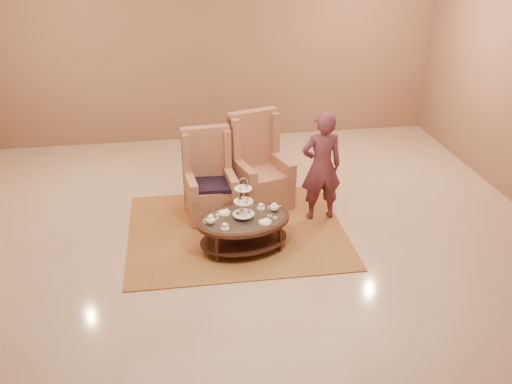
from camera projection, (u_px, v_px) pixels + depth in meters
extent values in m
plane|color=#C0A68E|center=(251.00, 245.00, 7.34)|extent=(8.00, 8.00, 0.00)
cube|color=silver|center=(251.00, 245.00, 7.34)|extent=(8.00, 8.00, 0.02)
cube|color=#88604A|center=(217.00, 44.00, 10.11)|extent=(8.00, 0.04, 3.50)
cube|color=#A4763A|center=(237.00, 231.00, 7.66)|extent=(2.88, 2.41, 0.02)
cylinder|color=black|center=(217.00, 249.00, 6.88)|extent=(0.06, 0.06, 0.39)
cylinder|color=black|center=(280.00, 238.00, 7.12)|extent=(0.06, 0.06, 0.39)
cylinder|color=black|center=(208.00, 232.00, 7.25)|extent=(0.06, 0.06, 0.39)
cylinder|color=black|center=(268.00, 222.00, 7.48)|extent=(0.06, 0.06, 0.39)
cylinder|color=silver|center=(243.00, 201.00, 6.97)|extent=(0.01, 0.01, 0.48)
torus|color=silver|center=(243.00, 183.00, 6.86)|extent=(0.12, 0.03, 0.12)
cylinder|color=silver|center=(243.00, 214.00, 7.05)|extent=(0.31, 0.31, 0.01)
cylinder|color=silver|center=(243.00, 201.00, 6.97)|extent=(0.28, 0.28, 0.01)
cylinder|color=silver|center=(243.00, 189.00, 6.89)|extent=(0.25, 0.25, 0.01)
cylinder|color=#C0626B|center=(249.00, 212.00, 7.06)|extent=(0.04, 0.04, 0.03)
cylinder|color=tan|center=(242.00, 210.00, 7.10)|extent=(0.04, 0.04, 0.03)
cylinder|color=brown|center=(238.00, 213.00, 7.02)|extent=(0.04, 0.04, 0.03)
cylinder|color=beige|center=(245.00, 215.00, 6.98)|extent=(0.04, 0.04, 0.03)
ellipsoid|color=tan|center=(248.00, 198.00, 7.00)|extent=(0.05, 0.05, 0.03)
ellipsoid|color=brown|center=(240.00, 198.00, 7.01)|extent=(0.05, 0.05, 0.03)
ellipsoid|color=beige|center=(239.00, 201.00, 6.93)|extent=(0.05, 0.05, 0.03)
ellipsoid|color=#C0626B|center=(246.00, 202.00, 6.91)|extent=(0.05, 0.05, 0.03)
cube|color=brown|center=(246.00, 186.00, 6.93)|extent=(0.05, 0.04, 0.02)
cube|color=beige|center=(239.00, 186.00, 6.92)|extent=(0.05, 0.04, 0.02)
cube|color=#C0626B|center=(240.00, 189.00, 6.85)|extent=(0.05, 0.04, 0.02)
cube|color=tan|center=(247.00, 189.00, 6.86)|extent=(0.05, 0.04, 0.02)
ellipsoid|color=silver|center=(211.00, 220.00, 6.91)|extent=(0.13, 0.13, 0.09)
cylinder|color=silver|center=(210.00, 217.00, 6.89)|extent=(0.06, 0.06, 0.01)
sphere|color=silver|center=(210.00, 216.00, 6.88)|extent=(0.02, 0.02, 0.02)
cone|color=silver|center=(216.00, 219.00, 6.93)|extent=(0.07, 0.04, 0.05)
torus|color=silver|center=(206.00, 221.00, 6.89)|extent=(0.07, 0.02, 0.07)
ellipsoid|color=silver|center=(274.00, 207.00, 7.21)|extent=(0.13, 0.13, 0.09)
cylinder|color=silver|center=(274.00, 204.00, 7.19)|extent=(0.06, 0.06, 0.01)
sphere|color=silver|center=(274.00, 203.00, 7.19)|extent=(0.02, 0.02, 0.02)
cone|color=silver|center=(280.00, 206.00, 7.23)|extent=(0.07, 0.04, 0.05)
torus|color=silver|center=(270.00, 208.00, 7.20)|extent=(0.07, 0.02, 0.07)
cylinder|color=silver|center=(225.00, 228.00, 6.84)|extent=(0.12, 0.12, 0.01)
cylinder|color=silver|center=(225.00, 226.00, 6.83)|extent=(0.07, 0.07, 0.05)
torus|color=silver|center=(228.00, 225.00, 6.84)|extent=(0.04, 0.01, 0.03)
cylinder|color=silver|center=(261.00, 208.00, 7.30)|extent=(0.12, 0.12, 0.01)
cylinder|color=silver|center=(261.00, 206.00, 7.29)|extent=(0.07, 0.07, 0.05)
torus|color=silver|center=(264.00, 205.00, 7.30)|extent=(0.04, 0.01, 0.03)
cylinder|color=silver|center=(224.00, 213.00, 7.18)|extent=(0.18, 0.18, 0.01)
cube|color=#F3E7CD|center=(224.00, 212.00, 7.17)|extent=(0.16, 0.14, 0.02)
cylinder|color=silver|center=(265.00, 222.00, 6.97)|extent=(0.18, 0.18, 0.01)
cube|color=#F3E7CD|center=(265.00, 221.00, 6.96)|extent=(0.16, 0.14, 0.02)
cylinder|color=silver|center=(217.00, 216.00, 7.05)|extent=(0.05, 0.05, 0.06)
cylinder|color=silver|center=(275.00, 218.00, 7.06)|extent=(0.06, 0.06, 0.01)
cylinder|color=#C0626B|center=(275.00, 217.00, 7.06)|extent=(0.04, 0.04, 0.01)
cylinder|color=silver|center=(270.00, 215.00, 7.12)|extent=(0.06, 0.06, 0.01)
cylinder|color=brown|center=(270.00, 214.00, 7.12)|extent=(0.04, 0.04, 0.01)
cylinder|color=silver|center=(211.00, 216.00, 7.11)|extent=(0.06, 0.06, 0.01)
cylinder|color=beige|center=(211.00, 215.00, 7.11)|extent=(0.04, 0.04, 0.01)
cube|color=#9E654A|center=(211.00, 203.00, 7.96)|extent=(0.73, 0.73, 0.40)
cube|color=#9E654A|center=(211.00, 189.00, 7.81)|extent=(0.62, 0.62, 0.09)
cube|color=#9E654A|center=(207.00, 168.00, 8.02)|extent=(0.67, 0.20, 1.23)
cube|color=#9E654A|center=(186.00, 152.00, 7.79)|extent=(0.12, 0.22, 0.57)
cube|color=#9E654A|center=(226.00, 148.00, 7.92)|extent=(0.12, 0.22, 0.57)
cube|color=#9E654A|center=(191.00, 186.00, 7.71)|extent=(0.17, 0.61, 0.25)
cube|color=#9E654A|center=(231.00, 182.00, 7.84)|extent=(0.17, 0.61, 0.25)
cube|color=black|center=(211.00, 185.00, 7.76)|extent=(0.54, 0.50, 0.06)
cube|color=#9E654A|center=(262.00, 191.00, 8.27)|extent=(0.90, 0.90, 0.44)
cube|color=#9E654A|center=(263.00, 175.00, 8.11)|extent=(0.76, 0.76, 0.10)
cube|color=#9E654A|center=(253.00, 155.00, 8.31)|extent=(0.74, 0.34, 1.35)
cube|color=#9E654A|center=(234.00, 139.00, 8.02)|extent=(0.16, 0.25, 0.62)
cube|color=#9E654A|center=(273.00, 132.00, 8.26)|extent=(0.16, 0.25, 0.62)
cube|color=#9E654A|center=(244.00, 174.00, 7.96)|extent=(0.30, 0.66, 0.27)
cube|color=#9E654A|center=(282.00, 166.00, 8.19)|extent=(0.30, 0.66, 0.27)
imported|color=#532330|center=(321.00, 167.00, 7.66)|extent=(0.58, 0.39, 1.56)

